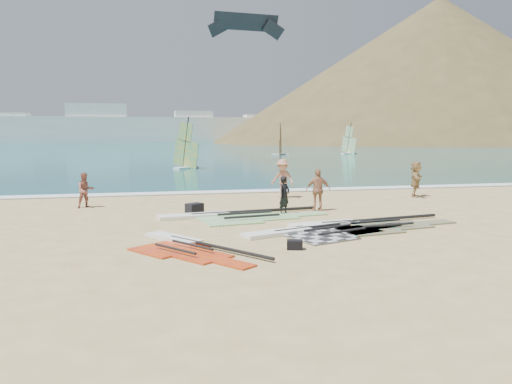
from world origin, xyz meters
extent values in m
plane|color=tan|center=(0.00, 0.00, 0.00)|extent=(300.00, 300.00, 0.00)
cube|color=#0C4F54|center=(0.00, 132.00, 0.00)|extent=(300.00, 240.00, 0.06)
cube|color=white|center=(0.00, 12.30, 0.00)|extent=(300.00, 1.20, 0.04)
cube|color=white|center=(-20.00, 150.00, 4.03)|extent=(160.00, 8.00, 8.00)
cube|color=white|center=(-45.00, 150.00, 4.53)|extent=(10.00, 7.00, 9.00)
cube|color=white|center=(-20.00, 150.00, 6.03)|extent=(18.00, 7.00, 12.00)
cube|color=white|center=(10.00, 150.00, 5.03)|extent=(12.00, 7.00, 10.00)
cube|color=white|center=(35.00, 150.00, 4.53)|extent=(16.00, 7.00, 9.00)
cube|color=white|center=(55.00, 150.00, 5.53)|extent=(10.00, 7.00, 11.00)
cone|color=brown|center=(85.00, 130.00, 0.00)|extent=(143.00, 143.00, 45.00)
cone|color=brown|center=(120.00, 140.00, 0.00)|extent=(70.00, 70.00, 28.00)
cube|color=#242527|center=(-0.17, 0.27, 0.02)|extent=(2.35, 2.48, 0.04)
cube|color=#242527|center=(1.35, 0.79, 0.02)|extent=(1.75, 1.69, 0.04)
cube|color=#242527|center=(2.58, 1.21, 0.02)|extent=(1.33, 0.96, 0.04)
cylinder|color=black|center=(0.77, 1.54, 0.10)|extent=(4.39, 1.60, 0.11)
cylinder|color=black|center=(0.38, 0.83, 0.16)|extent=(1.82, 0.69, 0.08)
cylinder|color=black|center=(0.61, 0.16, 0.16)|extent=(1.82, 0.69, 0.08)
cube|color=white|center=(-1.31, 0.83, 0.06)|extent=(2.48, 1.40, 0.12)
cube|color=green|center=(-2.41, 3.81, 0.02)|extent=(2.39, 2.58, 0.04)
cube|color=green|center=(-0.60, 4.08, 0.02)|extent=(1.82, 1.72, 0.04)
cube|color=green|center=(0.88, 4.31, 0.02)|extent=(1.47, 0.89, 0.04)
cylinder|color=black|center=(-1.09, 5.05, 0.10)|extent=(5.24, 0.93, 0.13)
cylinder|color=black|center=(-1.68, 4.32, 0.16)|extent=(2.17, 0.42, 0.09)
cylinder|color=black|center=(-1.56, 3.53, 0.16)|extent=(2.17, 0.42, 0.09)
cube|color=white|center=(-3.59, 4.67, 0.06)|extent=(2.84, 1.16, 0.12)
cube|color=#E74907|center=(1.75, 1.09, 0.02)|extent=(2.22, 2.39, 0.04)
cube|color=#E74907|center=(3.42, 1.36, 0.02)|extent=(1.68, 1.59, 0.04)
cube|color=#E74907|center=(4.78, 1.58, 0.02)|extent=(1.35, 0.83, 0.04)
cylinder|color=black|center=(2.96, 2.25, 0.10)|extent=(4.82, 0.89, 0.12)
cylinder|color=black|center=(2.43, 1.58, 0.16)|extent=(2.00, 0.40, 0.08)
cylinder|color=black|center=(2.54, 0.85, 0.16)|extent=(2.00, 0.40, 0.08)
cube|color=white|center=(0.66, 1.88, 0.06)|extent=(2.61, 1.08, 0.12)
cube|color=#B42421|center=(-4.76, -0.42, 0.02)|extent=(2.32, 2.29, 0.04)
cube|color=#B42421|center=(-3.94, -1.54, 0.02)|extent=(1.63, 1.65, 0.04)
cube|color=#B42421|center=(-3.27, -2.46, 0.02)|extent=(1.04, 1.15, 0.04)
cylinder|color=black|center=(-3.46, -0.87, 0.10)|extent=(2.44, 3.28, 0.10)
cylinder|color=black|center=(-4.15, -0.74, 0.16)|extent=(1.03, 1.37, 0.07)
cylinder|color=black|center=(-4.64, -1.09, 0.16)|extent=(1.03, 1.37, 0.07)
cube|color=white|center=(-4.59, 0.67, 0.06)|extent=(1.69, 2.01, 0.12)
cube|color=black|center=(-3.49, 5.68, 0.20)|extent=(0.78, 0.73, 0.40)
cube|color=black|center=(-1.35, -1.19, 0.13)|extent=(0.50, 0.40, 0.26)
imported|color=black|center=(-0.02, 4.64, 0.76)|extent=(0.66, 0.62, 1.51)
imported|color=#9E5C4D|center=(-7.93, 8.15, 0.76)|extent=(0.90, 0.81, 1.52)
imported|color=tan|center=(1.25, 9.49, 0.97)|extent=(1.40, 1.38, 1.93)
imported|color=#B87A58|center=(1.59, 5.22, 0.87)|extent=(1.07, 0.56, 1.74)
imported|color=#A2804E|center=(7.89, 8.40, 0.90)|extent=(1.36, 1.70, 1.81)
cube|color=white|center=(-1.88, 30.40, 0.10)|extent=(2.37, 2.26, 0.15)
cube|color=yellow|center=(-1.88, 30.40, 1.34)|extent=(2.15, 2.33, 2.77)
cube|color=yellow|center=(-1.88, 30.40, 3.25)|extent=(1.23, 1.33, 1.92)
cylinder|color=black|center=(-1.88, 30.40, 2.40)|extent=(0.67, 0.72, 4.39)
cube|color=white|center=(13.51, 55.09, 0.10)|extent=(2.56, 1.58, 0.14)
cube|color=#B61C36|center=(13.51, 55.09, 1.31)|extent=(1.17, 2.84, 2.70)
cube|color=#B61C36|center=(13.51, 55.09, 3.16)|extent=(0.68, 1.61, 1.87)
cylinder|color=black|center=(13.51, 55.09, 2.34)|extent=(0.41, 0.83, 4.28)
cube|color=white|center=(24.20, 55.55, 0.10)|extent=(2.65, 1.65, 0.15)
cube|color=#77B12D|center=(24.20, 55.55, 1.35)|extent=(1.23, 2.93, 2.79)
cube|color=#77B12D|center=(24.20, 55.55, 3.27)|extent=(0.72, 1.66, 1.94)
cylinder|color=black|center=(24.20, 55.55, 2.42)|extent=(0.43, 0.86, 4.43)
cube|color=black|center=(5.65, 40.66, 15.17)|extent=(7.24, 1.54, 1.74)
cube|color=black|center=(2.58, 40.39, 14.47)|extent=(2.41, 0.95, 2.21)
cube|color=black|center=(8.72, 40.93, 14.47)|extent=(2.49, 0.84, 2.21)
camera|label=1|loc=(-5.33, -14.24, 3.24)|focal=35.00mm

